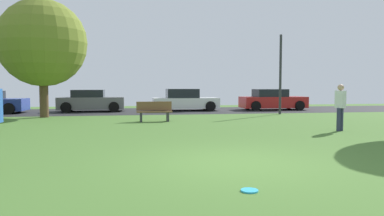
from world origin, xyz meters
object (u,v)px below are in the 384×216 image
at_px(parked_car_grey, 91,101).
at_px(person_walking, 340,105).
at_px(parked_car_white, 185,101).
at_px(street_lamp_post, 280,75).
at_px(parked_car_red, 272,100).
at_px(park_bench, 154,111).
at_px(frisbee_disc, 249,191).
at_px(maple_tree_near, 43,43).

bearing_deg(parked_car_grey, person_walking, -49.78).
relative_size(parked_car_white, street_lamp_post, 0.94).
relative_size(person_walking, parked_car_red, 0.39).
height_order(person_walking, parked_car_white, person_walking).
height_order(parked_car_white, park_bench, parked_car_white).
relative_size(person_walking, parked_car_grey, 0.42).
bearing_deg(park_bench, frisbee_disc, 93.87).
distance_m(park_bench, street_lamp_post, 8.15).
xyz_separation_m(frisbee_disc, park_bench, (-0.75, 11.15, 0.45)).
xyz_separation_m(parked_car_grey, parked_car_white, (5.93, -0.21, 0.01)).
relative_size(maple_tree_near, parked_car_white, 1.42).
distance_m(parked_car_white, parked_car_red, 5.96).
relative_size(parked_car_grey, street_lamp_post, 0.89).
bearing_deg(street_lamp_post, park_bench, -157.41).
distance_m(frisbee_disc, park_bench, 11.18).
xyz_separation_m(parked_car_grey, park_bench, (3.52, -7.12, -0.17)).
relative_size(parked_car_grey, parked_car_red, 0.93).
bearing_deg(maple_tree_near, park_bench, -29.88).
distance_m(person_walking, park_bench, 7.83).
bearing_deg(parked_car_red, street_lamp_post, -105.64).
distance_m(maple_tree_near, parked_car_white, 9.26).
bearing_deg(person_walking, maple_tree_near, 32.12).
height_order(maple_tree_near, street_lamp_post, maple_tree_near).
xyz_separation_m(maple_tree_near, parked_car_white, (7.85, 3.79, -3.14)).
relative_size(frisbee_disc, parked_car_grey, 0.07).
distance_m(maple_tree_near, frisbee_disc, 16.01).
height_order(frisbee_disc, parked_car_white, parked_car_white).
distance_m(parked_car_white, street_lamp_post, 6.46).
bearing_deg(person_walking, frisbee_disc, 114.88).
bearing_deg(street_lamp_post, parked_car_grey, 159.46).
distance_m(person_walking, parked_car_red, 11.45).
height_order(person_walking, street_lamp_post, street_lamp_post).
bearing_deg(parked_car_white, parked_car_red, -1.89).
relative_size(maple_tree_near, parked_car_red, 1.39).
xyz_separation_m(frisbee_disc, street_lamp_post, (6.58, 14.20, 2.24)).
bearing_deg(park_bench, parked_car_white, -109.21).
xyz_separation_m(person_walking, parked_car_white, (-3.94, 11.47, -0.28)).
xyz_separation_m(park_bench, street_lamp_post, (7.34, 3.05, 1.79)).
bearing_deg(frisbee_disc, parked_car_white, 84.76).
distance_m(frisbee_disc, parked_car_red, 19.43).
xyz_separation_m(parked_car_grey, parked_car_red, (11.89, -0.40, 0.00)).
bearing_deg(frisbee_disc, person_walking, 49.69).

